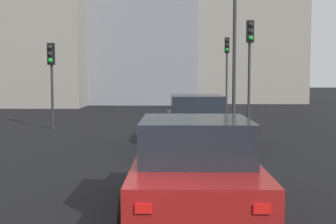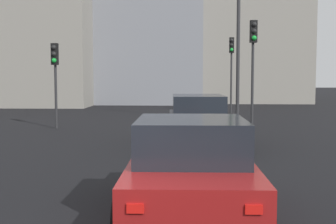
{
  "view_description": "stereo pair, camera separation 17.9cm",
  "coord_description": "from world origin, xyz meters",
  "px_view_note": "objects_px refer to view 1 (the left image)",
  "views": [
    {
      "loc": [
        -4.79,
        -1.21,
        2.25
      ],
      "look_at": [
        6.24,
        -0.96,
        1.37
      ],
      "focal_mm": 49.23,
      "sensor_mm": 36.0,
      "label": 1
    },
    {
      "loc": [
        -4.79,
        -1.39,
        2.25
      ],
      "look_at": [
        6.24,
        -0.96,
        1.37
      ],
      "focal_mm": 49.23,
      "sensor_mm": 36.0,
      "label": 2
    }
  ],
  "objects_px": {
    "traffic_light_near_right": "(250,52)",
    "street_lamp_kerbside": "(235,23)",
    "traffic_light_far_left": "(51,67)",
    "car_black_left_lead": "(196,121)",
    "car_red_left_second": "(195,169)",
    "traffic_light_near_left": "(227,59)"
  },
  "relations": [
    {
      "from": "car_black_left_lead",
      "to": "traffic_light_far_left",
      "type": "distance_m",
      "value": 7.5
    },
    {
      "from": "car_black_left_lead",
      "to": "street_lamp_kerbside",
      "type": "height_order",
      "value": "street_lamp_kerbside"
    },
    {
      "from": "car_red_left_second",
      "to": "car_black_left_lead",
      "type": "bearing_deg",
      "value": -2.84
    },
    {
      "from": "car_black_left_lead",
      "to": "car_red_left_second",
      "type": "relative_size",
      "value": 1.14
    },
    {
      "from": "car_red_left_second",
      "to": "traffic_light_near_right",
      "type": "relative_size",
      "value": 0.96
    },
    {
      "from": "car_red_left_second",
      "to": "traffic_light_near_right",
      "type": "height_order",
      "value": "traffic_light_near_right"
    },
    {
      "from": "traffic_light_near_right",
      "to": "street_lamp_kerbside",
      "type": "distance_m",
      "value": 2.55
    },
    {
      "from": "car_red_left_second",
      "to": "traffic_light_near_left",
      "type": "xyz_separation_m",
      "value": [
        19.89,
        -2.58,
        2.43
      ]
    },
    {
      "from": "traffic_light_far_left",
      "to": "street_lamp_kerbside",
      "type": "height_order",
      "value": "street_lamp_kerbside"
    },
    {
      "from": "car_red_left_second",
      "to": "street_lamp_kerbside",
      "type": "relative_size",
      "value": 0.54
    },
    {
      "from": "traffic_light_far_left",
      "to": "car_red_left_second",
      "type": "bearing_deg",
      "value": 25.76
    },
    {
      "from": "car_red_left_second",
      "to": "street_lamp_kerbside",
      "type": "xyz_separation_m",
      "value": [
        13.88,
        -2.29,
        3.85
      ]
    },
    {
      "from": "traffic_light_near_left",
      "to": "traffic_light_near_right",
      "type": "xyz_separation_m",
      "value": [
        -8.1,
        -0.09,
        0.02
      ]
    },
    {
      "from": "car_red_left_second",
      "to": "traffic_light_far_left",
      "type": "distance_m",
      "value": 13.23
    },
    {
      "from": "traffic_light_near_right",
      "to": "street_lamp_kerbside",
      "type": "height_order",
      "value": "street_lamp_kerbside"
    },
    {
      "from": "traffic_light_near_right",
      "to": "traffic_light_far_left",
      "type": "bearing_deg",
      "value": -96.87
    },
    {
      "from": "car_black_left_lead",
      "to": "car_red_left_second",
      "type": "bearing_deg",
      "value": 175.53
    },
    {
      "from": "traffic_light_far_left",
      "to": "street_lamp_kerbside",
      "type": "bearing_deg",
      "value": 105.07
    },
    {
      "from": "car_black_left_lead",
      "to": "street_lamp_kerbside",
      "type": "distance_m",
      "value": 7.66
    },
    {
      "from": "car_red_left_second",
      "to": "traffic_light_near_left",
      "type": "distance_m",
      "value": 20.2
    },
    {
      "from": "traffic_light_near_left",
      "to": "car_black_left_lead",
      "type": "bearing_deg",
      "value": -5.73
    },
    {
      "from": "car_black_left_lead",
      "to": "traffic_light_near_right",
      "type": "height_order",
      "value": "traffic_light_near_right"
    }
  ]
}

